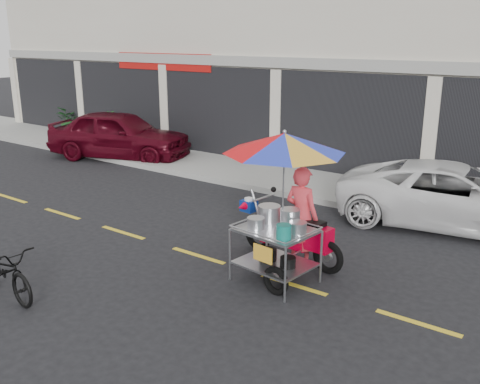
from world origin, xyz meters
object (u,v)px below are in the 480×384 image
Objects in this scene: near_bicycle at (5,270)px; food_vendor_rig at (289,184)px; white_pickup at (455,196)px; maroon_sedan at (119,135)px.

food_vendor_rig is at bearing -38.05° from near_bicycle.
near_bicycle is at bearing -126.79° from food_vendor_rig.
white_pickup is 2.92× the size of near_bicycle.
food_vendor_rig reaches higher than maroon_sedan.
white_pickup is (10.51, -0.27, -0.13)m from maroon_sedan.
food_vendor_rig reaches higher than near_bicycle.
white_pickup is 8.59m from near_bicycle.
near_bicycle is (5.91, -7.51, -0.36)m from maroon_sedan.
white_pickup is at bearing -27.15° from near_bicycle.
maroon_sedan is 9.56m from near_bicycle.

